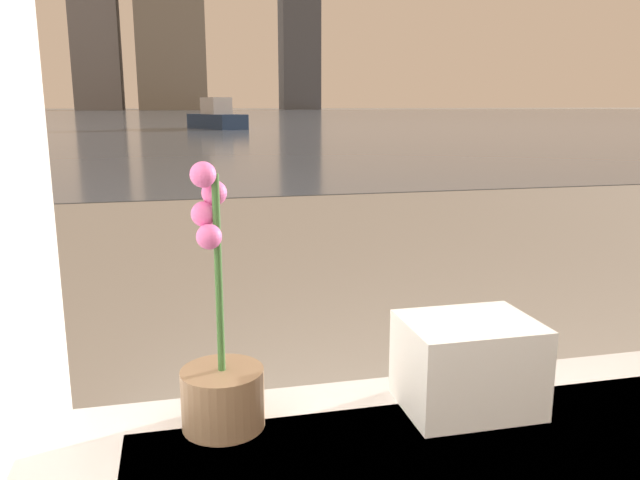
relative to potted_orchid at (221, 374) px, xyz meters
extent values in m
cylinder|color=#8C6B4C|center=(0.00, 0.00, -0.04)|extent=(0.14, 0.14, 0.10)
cylinder|color=#38662D|center=(0.00, 0.00, 0.17)|extent=(0.01, 0.01, 0.32)
sphere|color=pink|center=(-0.02, -0.01, 0.33)|extent=(0.04, 0.04, 0.04)
sphere|color=pink|center=(0.00, 0.02, 0.30)|extent=(0.04, 0.04, 0.04)
sphere|color=pink|center=(-0.02, 0.01, 0.26)|extent=(0.04, 0.04, 0.04)
sphere|color=pink|center=(-0.01, -0.01, 0.23)|extent=(0.04, 0.04, 0.04)
cube|color=white|center=(0.43, -0.03, -0.07)|extent=(0.23, 0.18, 0.04)
cube|color=white|center=(0.43, -0.03, -0.03)|extent=(0.23, 0.18, 0.04)
cube|color=white|center=(0.43, -0.03, 0.01)|extent=(0.23, 0.18, 0.04)
cube|color=white|center=(0.43, -0.03, 0.05)|extent=(0.23, 0.18, 0.04)
cube|color=slate|center=(0.55, 61.10, -0.61)|extent=(180.00, 110.00, 0.01)
cube|color=navy|center=(1.81, 26.49, -0.30)|extent=(2.43, 3.69, 0.61)
cube|color=silver|center=(1.81, 26.49, 0.35)|extent=(1.30, 1.54, 0.70)
camera|label=1|loc=(-0.06, -0.96, 0.43)|focal=35.00mm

